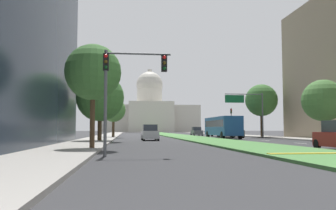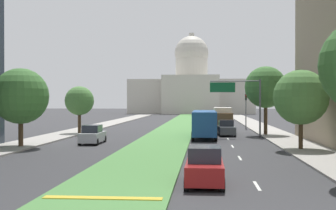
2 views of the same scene
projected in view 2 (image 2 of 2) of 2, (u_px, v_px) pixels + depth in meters
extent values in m
plane|color=#333335|center=(181.00, 124.00, 79.24)|extent=(303.47, 303.47, 0.00)
cube|color=#4C8442|center=(178.00, 126.00, 72.36)|extent=(5.42, 124.15, 0.14)
cube|color=gold|center=(103.00, 198.00, 18.32)|extent=(4.88, 0.50, 0.04)
cube|color=silver|center=(257.00, 186.00, 21.78)|extent=(0.16, 2.40, 0.01)
cube|color=silver|center=(240.00, 158.00, 32.33)|extent=(0.16, 2.40, 0.01)
cube|color=silver|center=(232.00, 146.00, 40.58)|extent=(0.16, 2.40, 0.01)
cube|color=silver|center=(228.00, 139.00, 48.34)|extent=(0.16, 2.40, 0.01)
cube|color=silver|center=(225.00, 134.00, 55.73)|extent=(0.16, 2.40, 0.01)
cube|color=#9E9991|center=(90.00, 128.00, 66.49)|extent=(4.00, 124.15, 0.15)
cube|color=#9E9991|center=(264.00, 129.00, 64.49)|extent=(4.00, 124.15, 0.15)
cube|color=beige|center=(192.00, 97.00, 147.93)|extent=(39.60, 18.72, 10.81)
cube|color=beige|center=(190.00, 95.00, 136.61)|extent=(17.43, 4.00, 11.89)
cylinder|color=beige|center=(192.00, 70.00, 147.85)|extent=(10.43, 10.43, 6.99)
sphere|color=beige|center=(192.00, 53.00, 147.80)|extent=(11.06, 11.06, 11.06)
cylinder|color=beige|center=(192.00, 38.00, 147.75)|extent=(1.80, 1.80, 3.00)
cylinder|color=#515456|center=(246.00, 111.00, 64.76)|extent=(0.16, 0.16, 5.20)
cube|color=black|center=(246.00, 97.00, 64.74)|extent=(0.28, 0.24, 0.84)
sphere|color=red|center=(246.00, 95.00, 64.60)|extent=(0.18, 0.18, 0.18)
sphere|color=#4C380F|center=(246.00, 97.00, 64.60)|extent=(0.18, 0.18, 0.18)
sphere|color=#0F4219|center=(246.00, 99.00, 64.61)|extent=(0.18, 0.18, 0.18)
cylinder|color=#515456|center=(260.00, 108.00, 50.03)|extent=(0.20, 0.20, 6.50)
cylinder|color=#515456|center=(235.00, 81.00, 50.23)|extent=(5.53, 0.12, 0.12)
cube|color=#146033|center=(223.00, 87.00, 50.29)|extent=(2.80, 0.08, 1.10)
cylinder|color=#4C3823|center=(21.00, 130.00, 39.32)|extent=(0.42, 0.42, 3.17)
sphere|color=#3D7033|center=(21.00, 96.00, 39.29)|extent=(4.86, 4.86, 4.86)
cylinder|color=#4C3823|center=(301.00, 131.00, 37.09)|extent=(0.35, 0.35, 3.15)
sphere|color=#4C7F3D|center=(301.00, 97.00, 37.07)|extent=(4.53, 4.53, 4.53)
cylinder|color=#4C3823|center=(79.00, 121.00, 55.21)|extent=(0.39, 0.39, 3.13)
sphere|color=#4C7F3D|center=(79.00, 101.00, 55.19)|extent=(3.55, 3.55, 3.55)
cylinder|color=#4C3823|center=(266.00, 117.00, 52.83)|extent=(0.43, 0.43, 4.35)
sphere|color=#3D7033|center=(266.00, 87.00, 52.79)|extent=(4.89, 4.89, 4.89)
cube|color=maroon|center=(205.00, 171.00, 22.13)|extent=(1.82, 4.35, 0.90)
cube|color=#282D38|center=(205.00, 154.00, 22.29)|extent=(1.59, 2.09, 0.73)
cylinder|color=black|center=(223.00, 185.00, 20.35)|extent=(0.22, 0.64, 0.64)
cylinder|color=black|center=(186.00, 184.00, 20.49)|extent=(0.22, 0.64, 0.64)
cylinder|color=black|center=(220.00, 173.00, 23.77)|extent=(0.22, 0.64, 0.64)
cylinder|color=black|center=(189.00, 172.00, 23.91)|extent=(0.22, 0.64, 0.64)
cube|color=#BCBCC1|center=(93.00, 137.00, 42.99)|extent=(1.79, 4.33, 0.87)
cube|color=#282D38|center=(92.00, 129.00, 42.81)|extent=(1.56, 2.08, 0.71)
cylinder|color=black|center=(89.00, 139.00, 44.76)|extent=(0.22, 0.64, 0.64)
cylinder|color=black|center=(105.00, 139.00, 44.64)|extent=(0.22, 0.64, 0.64)
cylinder|color=black|center=(80.00, 142.00, 41.35)|extent=(0.22, 0.64, 0.64)
cylinder|color=black|center=(97.00, 142.00, 41.23)|extent=(0.22, 0.64, 0.64)
cube|color=#4C5156|center=(226.00, 130.00, 52.91)|extent=(2.07, 4.78, 0.89)
cube|color=#282D38|center=(226.00, 123.00, 53.09)|extent=(1.72, 2.33, 0.73)
cylinder|color=black|center=(235.00, 134.00, 51.00)|extent=(0.26, 0.65, 0.64)
cylinder|color=black|center=(220.00, 134.00, 51.04)|extent=(0.26, 0.65, 0.64)
cylinder|color=black|center=(231.00, 132.00, 54.78)|extent=(0.26, 0.65, 0.64)
cylinder|color=black|center=(218.00, 132.00, 54.82)|extent=(0.26, 0.65, 0.64)
cube|color=#4C5156|center=(206.00, 123.00, 69.34)|extent=(1.90, 4.59, 0.81)
cube|color=#282D38|center=(206.00, 118.00, 69.51)|extent=(1.61, 2.22, 0.66)
cylinder|color=black|center=(211.00, 126.00, 67.45)|extent=(0.24, 0.65, 0.64)
cylinder|color=black|center=(200.00, 126.00, 67.63)|extent=(0.24, 0.65, 0.64)
cylinder|color=black|center=(211.00, 125.00, 71.06)|extent=(0.24, 0.65, 0.64)
cylinder|color=black|center=(201.00, 125.00, 71.24)|extent=(0.24, 0.65, 0.64)
cube|color=brown|center=(224.00, 122.00, 57.04)|extent=(2.30, 2.00, 2.20)
cube|color=silver|center=(223.00, 118.00, 60.22)|extent=(2.30, 4.40, 2.80)
cylinder|color=black|center=(232.00, 130.00, 56.96)|extent=(0.30, 0.90, 0.90)
cylinder|color=black|center=(215.00, 130.00, 57.13)|extent=(0.30, 0.90, 0.90)
cylinder|color=black|center=(230.00, 128.00, 61.25)|extent=(0.30, 0.90, 0.90)
cylinder|color=black|center=(214.00, 128.00, 61.42)|extent=(0.30, 0.90, 0.90)
cube|color=#1E4C8C|center=(204.00, 122.00, 49.87)|extent=(2.50, 11.00, 2.50)
cube|color=#232833|center=(204.00, 119.00, 49.87)|extent=(2.52, 10.12, 0.90)
cylinder|color=black|center=(216.00, 136.00, 45.51)|extent=(0.32, 1.00, 1.00)
cylinder|color=black|center=(193.00, 136.00, 45.69)|extent=(0.32, 1.00, 1.00)
cylinder|color=black|center=(214.00, 131.00, 53.68)|extent=(0.32, 1.00, 1.00)
cylinder|color=black|center=(195.00, 131.00, 53.86)|extent=(0.32, 1.00, 1.00)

